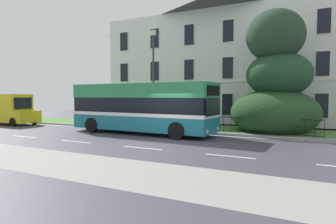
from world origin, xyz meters
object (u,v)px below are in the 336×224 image
Objects in this scene: evergreen_tree at (276,86)px; street_lamp_post at (153,72)px; georgian_townhouse at (225,63)px; single_decker_bus at (142,107)px; white_panel_van at (10,109)px.

evergreen_tree reaches higher than street_lamp_post.
georgian_townhouse reaches higher than single_decker_bus.
georgian_townhouse reaches higher than street_lamp_post.
evergreen_tree is at bearing 11.49° from white_panel_van.
georgian_townhouse is at bearing 83.54° from single_decker_bus.
georgian_townhouse is 2.09× the size of single_decker_bus.
evergreen_tree reaches higher than single_decker_bus.
evergreen_tree is at bearing 31.02° from single_decker_bus.
street_lamp_post is (-0.66, 2.61, 2.43)m from single_decker_bus.
white_panel_van is (-12.95, 0.00, -0.36)m from single_decker_bus.
single_decker_bus is 12.95m from white_panel_van.
single_decker_bus is at bearing -75.85° from street_lamp_post.
evergreen_tree is at bearing -55.69° from georgian_townhouse.
single_decker_bus is 1.97× the size of white_panel_van.
street_lamp_post is at bearing 12.45° from white_panel_van.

